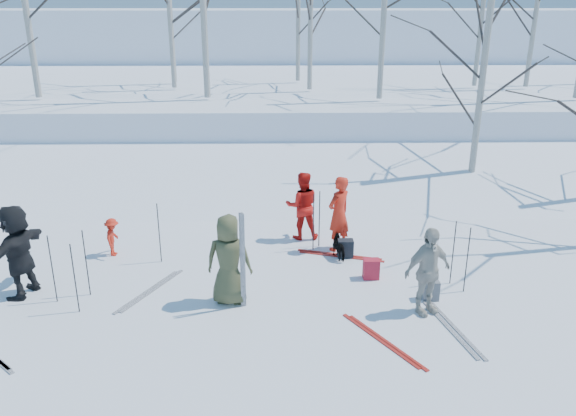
{
  "coord_description": "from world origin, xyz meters",
  "views": [
    {
      "loc": [
        -0.22,
        -9.42,
        5.24
      ],
      "look_at": [
        0.0,
        1.5,
        1.3
      ],
      "focal_mm": 35.0,
      "sensor_mm": 36.0,
      "label": 1
    }
  ],
  "objects_px": {
    "skier_cream_east": "(428,271)",
    "backpack_red": "(371,269)",
    "skier_redor_behind": "(302,206)",
    "backpack_grey": "(431,290)",
    "skier_red_north": "(339,214)",
    "skier_grey_west": "(18,251)",
    "skier_red_seated": "(113,237)",
    "backpack_dark": "(345,248)",
    "dog": "(340,247)",
    "skier_olive_center": "(229,260)"
  },
  "relations": [
    {
      "from": "skier_cream_east",
      "to": "backpack_red",
      "type": "height_order",
      "value": "skier_cream_east"
    },
    {
      "from": "skier_redor_behind",
      "to": "skier_cream_east",
      "type": "bearing_deg",
      "value": 117.65
    },
    {
      "from": "skier_cream_east",
      "to": "backpack_grey",
      "type": "distance_m",
      "value": 0.82
    },
    {
      "from": "backpack_red",
      "to": "backpack_grey",
      "type": "bearing_deg",
      "value": -42.18
    },
    {
      "from": "skier_red_north",
      "to": "skier_redor_behind",
      "type": "relative_size",
      "value": 1.06
    },
    {
      "from": "skier_red_north",
      "to": "skier_grey_west",
      "type": "xyz_separation_m",
      "value": [
        -6.25,
        -2.0,
        0.04
      ]
    },
    {
      "from": "skier_red_seated",
      "to": "skier_grey_west",
      "type": "height_order",
      "value": "skier_grey_west"
    },
    {
      "from": "backpack_dark",
      "to": "skier_grey_west",
      "type": "bearing_deg",
      "value": -166.09
    },
    {
      "from": "skier_red_seated",
      "to": "dog",
      "type": "distance_m",
      "value": 5.03
    },
    {
      "from": "skier_red_seated",
      "to": "backpack_grey",
      "type": "height_order",
      "value": "skier_red_seated"
    },
    {
      "from": "skier_red_seated",
      "to": "backpack_dark",
      "type": "height_order",
      "value": "skier_red_seated"
    },
    {
      "from": "skier_red_seated",
      "to": "backpack_dark",
      "type": "xyz_separation_m",
      "value": [
        5.14,
        -0.2,
        -0.23
      ]
    },
    {
      "from": "skier_red_seated",
      "to": "dog",
      "type": "bearing_deg",
      "value": -93.37
    },
    {
      "from": "backpack_red",
      "to": "backpack_dark",
      "type": "relative_size",
      "value": 1.05
    },
    {
      "from": "skier_red_seated",
      "to": "backpack_grey",
      "type": "relative_size",
      "value": 2.27
    },
    {
      "from": "skier_red_seated",
      "to": "skier_grey_west",
      "type": "xyz_separation_m",
      "value": [
        -1.24,
        -1.78,
        0.48
      ]
    },
    {
      "from": "skier_olive_center",
      "to": "skier_red_north",
      "type": "xyz_separation_m",
      "value": [
        2.27,
        2.37,
        0.0
      ]
    },
    {
      "from": "backpack_red",
      "to": "backpack_dark",
      "type": "bearing_deg",
      "value": 110.93
    },
    {
      "from": "skier_olive_center",
      "to": "skier_cream_east",
      "type": "relative_size",
      "value": 1.05
    },
    {
      "from": "backpack_red",
      "to": "skier_cream_east",
      "type": "bearing_deg",
      "value": -61.06
    },
    {
      "from": "dog",
      "to": "skier_red_seated",
      "type": "bearing_deg",
      "value": -24.88
    },
    {
      "from": "skier_grey_west",
      "to": "backpack_grey",
      "type": "distance_m",
      "value": 7.81
    },
    {
      "from": "skier_grey_west",
      "to": "skier_red_north",
      "type": "bearing_deg",
      "value": 123.65
    },
    {
      "from": "skier_red_north",
      "to": "skier_grey_west",
      "type": "distance_m",
      "value": 6.57
    },
    {
      "from": "skier_cream_east",
      "to": "skier_olive_center",
      "type": "bearing_deg",
      "value": 148.35
    },
    {
      "from": "skier_red_north",
      "to": "skier_grey_west",
      "type": "bearing_deg",
      "value": -25.01
    },
    {
      "from": "backpack_red",
      "to": "dog",
      "type": "bearing_deg",
      "value": 117.59
    },
    {
      "from": "backpack_red",
      "to": "backpack_dark",
      "type": "distance_m",
      "value": 1.12
    },
    {
      "from": "skier_red_seated",
      "to": "backpack_red",
      "type": "xyz_separation_m",
      "value": [
        5.54,
        -1.25,
        -0.22
      ]
    },
    {
      "from": "skier_cream_east",
      "to": "skier_grey_west",
      "type": "distance_m",
      "value": 7.58
    },
    {
      "from": "dog",
      "to": "skier_grey_west",
      "type": "bearing_deg",
      "value": -8.26
    },
    {
      "from": "backpack_red",
      "to": "skier_red_seated",
      "type": "bearing_deg",
      "value": 167.26
    },
    {
      "from": "backpack_grey",
      "to": "skier_grey_west",
      "type": "bearing_deg",
      "value": 177.32
    },
    {
      "from": "skier_red_north",
      "to": "backpack_red",
      "type": "height_order",
      "value": "skier_red_north"
    },
    {
      "from": "skier_red_seated",
      "to": "skier_grey_west",
      "type": "distance_m",
      "value": 2.22
    },
    {
      "from": "skier_red_seated",
      "to": "skier_cream_east",
      "type": "distance_m",
      "value": 6.83
    },
    {
      "from": "skier_redor_behind",
      "to": "backpack_red",
      "type": "bearing_deg",
      "value": 118.54
    },
    {
      "from": "skier_cream_east",
      "to": "dog",
      "type": "distance_m",
      "value": 2.74
    },
    {
      "from": "skier_olive_center",
      "to": "skier_redor_behind",
      "type": "xyz_separation_m",
      "value": [
        1.48,
        3.06,
        -0.05
      ]
    },
    {
      "from": "skier_redor_behind",
      "to": "skier_red_seated",
      "type": "bearing_deg",
      "value": 9.37
    },
    {
      "from": "skier_grey_west",
      "to": "skier_olive_center",
      "type": "bearing_deg",
      "value": 100.56
    },
    {
      "from": "skier_cream_east",
      "to": "backpack_dark",
      "type": "height_order",
      "value": "skier_cream_east"
    },
    {
      "from": "dog",
      "to": "backpack_dark",
      "type": "xyz_separation_m",
      "value": [
        0.12,
        0.05,
        -0.05
      ]
    },
    {
      "from": "skier_redor_behind",
      "to": "skier_grey_west",
      "type": "relative_size",
      "value": 0.9
    },
    {
      "from": "skier_cream_east",
      "to": "backpack_dark",
      "type": "xyz_separation_m",
      "value": [
        -1.15,
        2.41,
        -0.62
      ]
    },
    {
      "from": "skier_red_seated",
      "to": "backpack_red",
      "type": "bearing_deg",
      "value": -103.23
    },
    {
      "from": "skier_redor_behind",
      "to": "dog",
      "type": "relative_size",
      "value": 2.75
    },
    {
      "from": "skier_olive_center",
      "to": "dog",
      "type": "relative_size",
      "value": 2.92
    },
    {
      "from": "skier_grey_west",
      "to": "backpack_dark",
      "type": "relative_size",
      "value": 4.55
    },
    {
      "from": "skier_red_seated",
      "to": "skier_cream_east",
      "type": "relative_size",
      "value": 0.52
    }
  ]
}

